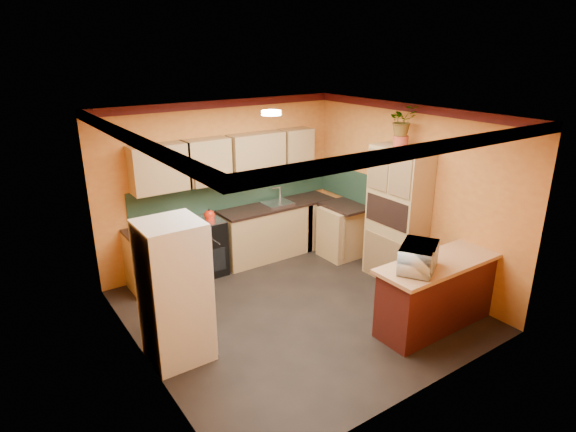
# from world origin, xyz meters

# --- Properties ---
(room_shell) EXTENTS (4.24, 4.24, 2.72)m
(room_shell) POSITION_xyz_m (0.02, 0.28, 2.09)
(room_shell) COLOR black
(room_shell) RESTS_ON ground
(base_cabinets_back) EXTENTS (3.65, 0.60, 0.88)m
(base_cabinets_back) POSITION_xyz_m (0.09, 1.80, 0.44)
(base_cabinets_back) COLOR tan
(base_cabinets_back) RESTS_ON ground
(countertop_back) EXTENTS (3.65, 0.62, 0.04)m
(countertop_back) POSITION_xyz_m (0.09, 1.80, 0.90)
(countertop_back) COLOR black
(countertop_back) RESTS_ON base_cabinets_back
(stove) EXTENTS (0.58, 0.58, 0.91)m
(stove) POSITION_xyz_m (-0.53, 1.80, 0.46)
(stove) COLOR black
(stove) RESTS_ON ground
(kettle) EXTENTS (0.22, 0.22, 0.18)m
(kettle) POSITION_xyz_m (-0.43, 1.75, 1.00)
(kettle) COLOR red
(kettle) RESTS_ON stove
(sink) EXTENTS (0.48, 0.40, 0.03)m
(sink) POSITION_xyz_m (0.87, 1.80, 0.94)
(sink) COLOR silver
(sink) RESTS_ON countertop_back
(base_cabinets_right) EXTENTS (0.60, 0.80, 0.88)m
(base_cabinets_right) POSITION_xyz_m (1.80, 1.08, 0.44)
(base_cabinets_right) COLOR tan
(base_cabinets_right) RESTS_ON ground
(countertop_right) EXTENTS (0.62, 0.80, 0.04)m
(countertop_right) POSITION_xyz_m (1.80, 1.08, 0.90)
(countertop_right) COLOR black
(countertop_right) RESTS_ON base_cabinets_right
(fridge) EXTENTS (0.68, 0.66, 1.70)m
(fridge) POSITION_xyz_m (-1.75, -0.05, 0.85)
(fridge) COLOR white
(fridge) RESTS_ON ground
(pantry) EXTENTS (0.48, 0.90, 2.10)m
(pantry) POSITION_xyz_m (1.85, -0.04, 1.05)
(pantry) COLOR tan
(pantry) RESTS_ON ground
(fern_pot) EXTENTS (0.22, 0.22, 0.16)m
(fern_pot) POSITION_xyz_m (1.85, 0.01, 2.18)
(fern_pot) COLOR #AD3E2A
(fern_pot) RESTS_ON pantry
(fern) EXTENTS (0.46, 0.42, 0.44)m
(fern) POSITION_xyz_m (1.85, 0.01, 2.48)
(fern) COLOR tan
(fern) RESTS_ON fern_pot
(breakfast_bar) EXTENTS (1.80, 0.55, 0.88)m
(breakfast_bar) POSITION_xyz_m (1.32, -1.33, 0.44)
(breakfast_bar) COLOR #4D1213
(breakfast_bar) RESTS_ON ground
(bar_top) EXTENTS (1.90, 0.65, 0.05)m
(bar_top) POSITION_xyz_m (1.32, -1.33, 0.91)
(bar_top) COLOR tan
(bar_top) RESTS_ON breakfast_bar
(microwave) EXTENTS (0.71, 0.64, 0.32)m
(microwave) POSITION_xyz_m (0.84, -1.33, 1.09)
(microwave) COLOR white
(microwave) RESTS_ON bar_top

